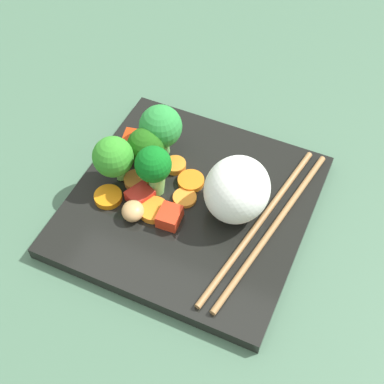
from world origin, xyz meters
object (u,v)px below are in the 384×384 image
object	(u,v)px
square_plate	(191,205)
chopstick_pair	(266,225)
rice_mound	(237,190)
broccoli_floret_3	(145,147)
carrot_slice_1	(175,165)

from	to	relation	value
square_plate	chopstick_pair	size ratio (longest dim) A/B	1.07
rice_mound	chopstick_pair	bearing A→B (deg)	-103.11
broccoli_floret_3	carrot_slice_1	size ratio (longest dim) A/B	2.19
broccoli_floret_3	carrot_slice_1	distance (cm)	4.13
square_plate	broccoli_floret_3	xyz separation A→B (cm)	(2.75, 6.57, 3.71)
broccoli_floret_3	rice_mound	bearing A→B (deg)	-99.37
carrot_slice_1	chopstick_pair	distance (cm)	12.56
square_plate	chopstick_pair	distance (cm)	8.60
rice_mound	chopstick_pair	xyz separation A→B (cm)	(-0.87, -3.75, -3.04)
rice_mound	broccoli_floret_3	xyz separation A→B (cm)	(1.87, 11.35, -0.39)
square_plate	carrot_slice_1	xyz separation A→B (cm)	(3.66, 3.48, 1.13)
rice_mound	broccoli_floret_3	bearing A→B (deg)	80.63
rice_mound	chopstick_pair	size ratio (longest dim) A/B	0.32
rice_mound	carrot_slice_1	bearing A→B (deg)	71.41
square_plate	broccoli_floret_3	world-z (taller)	broccoli_floret_3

